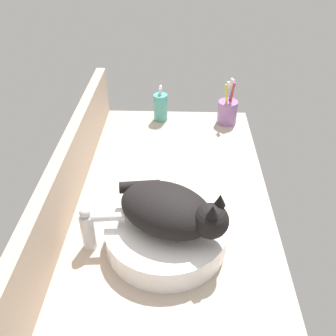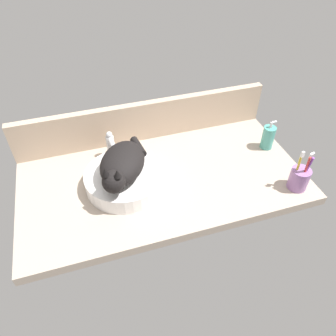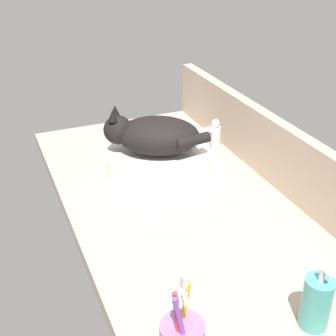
{
  "view_description": "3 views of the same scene",
  "coord_description": "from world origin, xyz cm",
  "px_view_note": "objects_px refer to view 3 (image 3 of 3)",
  "views": [
    {
      "loc": [
        -86.38,
        -2.93,
        76.68
      ],
      "look_at": [
        3.38,
        0.2,
        10.92
      ],
      "focal_mm": 40.0,
      "sensor_mm": 36.0,
      "label": 1
    },
    {
      "loc": [
        -28.23,
        -97.62,
        97.72
      ],
      "look_at": [
        1.67,
        -2.69,
        7.08
      ],
      "focal_mm": 35.0,
      "sensor_mm": 36.0,
      "label": 2
    },
    {
      "loc": [
        103.1,
        -46.62,
        70.98
      ],
      "look_at": [
        -0.49,
        -3.41,
        9.88
      ],
      "focal_mm": 50.0,
      "sensor_mm": 36.0,
      "label": 3
    }
  ],
  "objects_px": {
    "sink_basin": "(158,162)",
    "cat": "(153,135)",
    "faucet": "(212,138)",
    "soap_dispenser": "(316,302)"
  },
  "relations": [
    {
      "from": "cat",
      "to": "soap_dispenser",
      "type": "height_order",
      "value": "cat"
    },
    {
      "from": "cat",
      "to": "soap_dispenser",
      "type": "bearing_deg",
      "value": 5.38
    },
    {
      "from": "soap_dispenser",
      "to": "sink_basin",
      "type": "bearing_deg",
      "value": -175.61
    },
    {
      "from": "cat",
      "to": "faucet",
      "type": "height_order",
      "value": "cat"
    },
    {
      "from": "faucet",
      "to": "soap_dispenser",
      "type": "distance_m",
      "value": 0.72
    },
    {
      "from": "faucet",
      "to": "cat",
      "type": "bearing_deg",
      "value": -86.77
    },
    {
      "from": "sink_basin",
      "to": "soap_dispenser",
      "type": "relative_size",
      "value": 2.23
    },
    {
      "from": "faucet",
      "to": "soap_dispenser",
      "type": "xyz_separation_m",
      "value": [
        0.71,
        -0.14,
        -0.02
      ]
    },
    {
      "from": "faucet",
      "to": "soap_dispenser",
      "type": "bearing_deg",
      "value": -11.34
    },
    {
      "from": "sink_basin",
      "to": "cat",
      "type": "distance_m",
      "value": 0.09
    }
  ]
}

